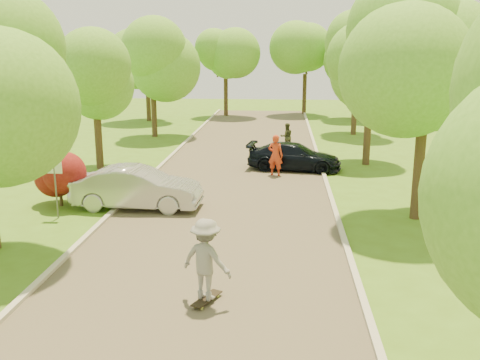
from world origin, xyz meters
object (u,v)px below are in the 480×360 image
(dark_sedan, at_px, (294,157))
(person_striped, at_px, (276,155))
(street_sign, at_px, (55,175))
(person_olive, at_px, (287,137))
(silver_sedan, at_px, (137,188))
(longboard, at_px, (207,299))
(skateboarder, at_px, (206,259))

(dark_sedan, bearing_deg, person_striped, 153.44)
(street_sign, xyz_separation_m, person_olive, (8.12, 13.86, -0.78))
(street_sign, height_order, silver_sedan, street_sign)
(person_olive, bearing_deg, silver_sedan, 48.48)
(longboard, bearing_deg, skateboarder, 121.48)
(silver_sedan, relative_size, longboard, 4.65)
(person_striped, bearing_deg, skateboarder, 101.89)
(dark_sedan, height_order, person_olive, person_olive)
(dark_sedan, relative_size, person_striped, 2.35)
(skateboarder, xyz_separation_m, person_striped, (1.40, 13.16, -0.13))
(dark_sedan, bearing_deg, longboard, 178.77)
(silver_sedan, height_order, dark_sedan, silver_sedan)
(dark_sedan, bearing_deg, person_olive, 11.56)
(person_olive, bearing_deg, skateboarder, 67.18)
(silver_sedan, height_order, person_striped, person_striped)
(silver_sedan, distance_m, person_olive, 13.65)
(dark_sedan, distance_m, person_olive, 5.42)
(skateboarder, bearing_deg, longboard, -58.52)
(person_striped, distance_m, person_olive, 6.76)
(longboard, bearing_deg, dark_sedan, -74.69)
(dark_sedan, relative_size, skateboarder, 2.35)
(street_sign, bearing_deg, person_striped, 43.29)
(dark_sedan, relative_size, longboard, 4.47)
(person_striped, bearing_deg, street_sign, 61.26)
(silver_sedan, bearing_deg, dark_sedan, -38.72)
(street_sign, bearing_deg, skateboarder, -44.36)
(silver_sedan, bearing_deg, street_sign, 121.23)
(street_sign, relative_size, skateboarder, 1.11)
(street_sign, bearing_deg, person_olive, 59.65)
(person_striped, bearing_deg, longboard, 101.89)
(person_striped, xyz_separation_m, person_olive, (0.55, 6.73, -0.19))
(person_striped, bearing_deg, person_olive, -76.69)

